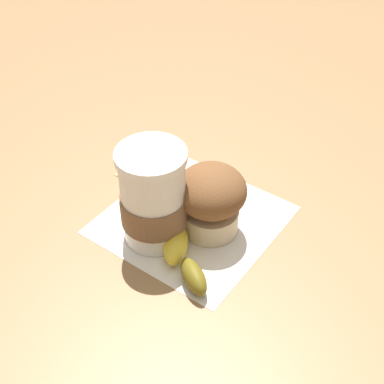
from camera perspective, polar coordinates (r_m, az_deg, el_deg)
name	(u,v)px	position (r m, az deg, el deg)	size (l,w,h in m)	color
ground_plane	(192,220)	(0.75, 0.00, -3.00)	(3.00, 3.00, 0.00)	#936D47
paper_napkin	(192,220)	(0.75, 0.00, -2.96)	(0.23, 0.23, 0.00)	white
coffee_cup	(154,199)	(0.69, -4.13, -0.73)	(0.09, 0.09, 0.14)	white
muffin	(211,198)	(0.70, 2.01, -0.67)	(0.09, 0.09, 0.10)	beige
banana	(187,229)	(0.72, -0.51, -3.98)	(0.20, 0.13, 0.03)	yellow
wooden_stirrer	(138,158)	(0.87, -5.76, 3.64)	(0.11, 0.01, 0.00)	tan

